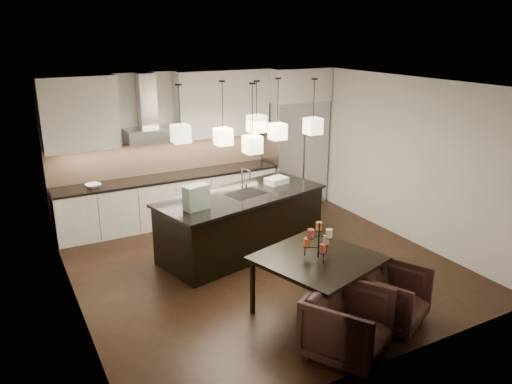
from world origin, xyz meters
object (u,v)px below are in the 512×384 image
dining_table (317,285)px  refrigerator (295,152)px  armchair_left (348,324)px  armchair_right (392,296)px  island_body (242,224)px

dining_table → refrigerator: bearing=44.8°
armchair_left → refrigerator: bearing=32.7°
refrigerator → dining_table: (-2.15, -3.93, -0.68)m
refrigerator → armchair_right: size_ratio=2.67×
armchair_left → armchair_right: bearing=-14.7°
armchair_left → island_body: bearing=54.7°
refrigerator → armchair_right: 4.83m
dining_table → armchair_right: dining_table is taller
dining_table → armchair_left: 0.92m
dining_table → armchair_left: bearing=-119.5°
island_body → armchair_right: 2.88m
island_body → armchair_left: bearing=-107.3°
armchair_right → dining_table: bearing=112.3°
dining_table → armchair_left: size_ratio=1.53×
island_body → dining_table: (-0.01, -2.17, -0.08)m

